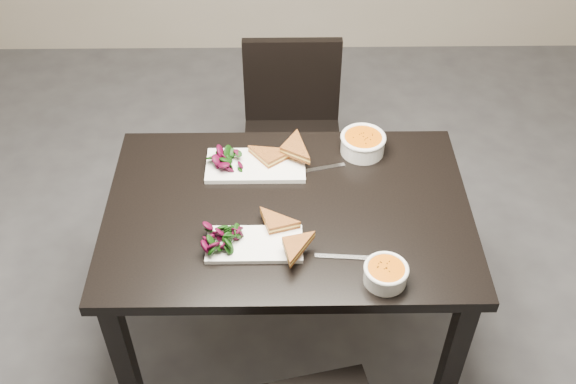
# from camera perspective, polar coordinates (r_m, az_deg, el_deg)

# --- Properties ---
(table) EXTENTS (1.20, 0.80, 0.75)m
(table) POSITION_cam_1_polar(r_m,az_deg,el_deg) (2.27, -0.00, -3.10)
(table) COLOR black
(table) RESTS_ON ground
(chair_far) EXTENTS (0.42, 0.42, 0.85)m
(chair_far) POSITION_cam_1_polar(r_m,az_deg,el_deg) (2.97, 0.36, 5.57)
(chair_far) COLOR black
(chair_far) RESTS_ON ground
(plate_near) EXTENTS (0.30, 0.15, 0.01)m
(plate_near) POSITION_cam_1_polar(r_m,az_deg,el_deg) (2.08, -2.86, -4.44)
(plate_near) COLOR white
(plate_near) RESTS_ON table
(sandwich_near) EXTENTS (0.17, 0.15, 0.05)m
(sandwich_near) POSITION_cam_1_polar(r_m,az_deg,el_deg) (2.07, -1.08, -3.54)
(sandwich_near) COLOR #AB5A23
(sandwich_near) RESTS_ON plate_near
(salad_near) EXTENTS (0.09, 0.08, 0.04)m
(salad_near) POSITION_cam_1_polar(r_m,az_deg,el_deg) (2.07, -5.66, -3.93)
(salad_near) COLOR black
(salad_near) RESTS_ON plate_near
(soup_bowl_near) EXTENTS (0.13, 0.13, 0.06)m
(soup_bowl_near) POSITION_cam_1_polar(r_m,az_deg,el_deg) (1.99, 8.29, -6.82)
(soup_bowl_near) COLOR white
(soup_bowl_near) RESTS_ON table
(cutlery_near) EXTENTS (0.18, 0.03, 0.00)m
(cutlery_near) POSITION_cam_1_polar(r_m,az_deg,el_deg) (2.06, 4.79, -5.51)
(cutlery_near) COLOR silver
(cutlery_near) RESTS_ON table
(plate_far) EXTENTS (0.34, 0.17, 0.02)m
(plate_far) POSITION_cam_1_polar(r_m,az_deg,el_deg) (2.35, -2.76, 2.26)
(plate_far) COLOR white
(plate_far) RESTS_ON table
(sandwich_far) EXTENTS (0.22, 0.21, 0.06)m
(sandwich_far) POSITION_cam_1_polar(r_m,az_deg,el_deg) (2.31, -1.19, 2.72)
(sandwich_far) COLOR #AB5A23
(sandwich_far) RESTS_ON plate_far
(salad_far) EXTENTS (0.11, 0.10, 0.05)m
(salad_far) POSITION_cam_1_polar(r_m,az_deg,el_deg) (2.33, -5.24, 2.84)
(salad_far) COLOR black
(salad_far) RESTS_ON plate_far
(soup_bowl_far) EXTENTS (0.16, 0.16, 0.07)m
(soup_bowl_far) POSITION_cam_1_polar(r_m,az_deg,el_deg) (2.41, 6.36, 4.18)
(soup_bowl_far) COLOR white
(soup_bowl_far) RESTS_ON table
(cutlery_far) EXTENTS (0.18, 0.06, 0.00)m
(cutlery_far) POSITION_cam_1_polar(r_m,az_deg,el_deg) (2.35, 2.73, 2.00)
(cutlery_far) COLOR silver
(cutlery_far) RESTS_ON table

